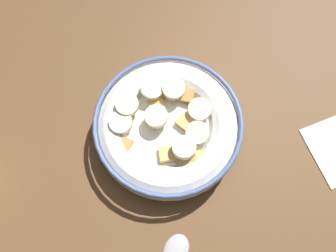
# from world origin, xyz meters

# --- Properties ---
(ground_plane) EXTENTS (1.09, 1.09, 0.02)m
(ground_plane) POSITION_xyz_m (0.00, 0.00, -0.01)
(ground_plane) COLOR brown
(cereal_bowl) EXTENTS (0.19, 0.19, 0.06)m
(cereal_bowl) POSITION_xyz_m (0.00, -0.00, 0.03)
(cereal_bowl) COLOR silver
(cereal_bowl) RESTS_ON ground_plane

